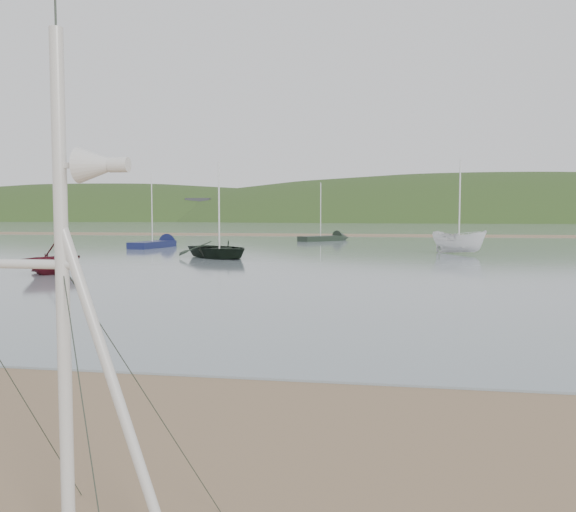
% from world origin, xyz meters
% --- Properties ---
extents(ground, '(560.00, 560.00, 0.00)m').
position_xyz_m(ground, '(0.00, 0.00, 0.00)').
color(ground, '#7B6247').
rests_on(ground, ground).
extents(water, '(560.00, 256.00, 0.04)m').
position_xyz_m(water, '(0.00, 132.00, 0.02)').
color(water, slate).
rests_on(water, ground).
extents(sandbar, '(560.00, 7.00, 0.07)m').
position_xyz_m(sandbar, '(0.00, 70.00, 0.07)').
color(sandbar, '#7B6247').
rests_on(sandbar, water).
extents(hill_ridge, '(620.00, 180.00, 80.00)m').
position_xyz_m(hill_ridge, '(18.52, 235.00, -19.70)').
color(hill_ridge, '#233A17').
rests_on(hill_ridge, ground).
extents(far_cottages, '(294.40, 6.30, 8.00)m').
position_xyz_m(far_cottages, '(3.00, 196.00, 4.00)').
color(far_cottages, beige).
rests_on(far_cottages, ground).
extents(mast_rig, '(2.21, 2.36, 4.98)m').
position_xyz_m(mast_rig, '(1.07, -1.48, 1.20)').
color(mast_rig, silver).
rests_on(mast_rig, ground).
extents(boat_dark, '(3.19, 3.49, 5.14)m').
position_xyz_m(boat_dark, '(-6.78, 29.97, 2.61)').
color(boat_dark, black).
rests_on(boat_dark, water).
extents(boat_red, '(2.84, 2.47, 2.81)m').
position_xyz_m(boat_red, '(-11.39, 19.22, 1.45)').
color(boat_red, '#56131F').
rests_on(boat_red, water).
extents(boat_white, '(2.26, 2.26, 4.20)m').
position_xyz_m(boat_white, '(7.94, 36.32, 2.14)').
color(boat_white, white).
rests_on(boat_white, water).
extents(sailboat_blue_near, '(2.50, 6.63, 6.45)m').
position_xyz_m(sailboat_blue_near, '(-14.92, 41.56, 0.30)').
color(sailboat_blue_near, '#121841').
rests_on(sailboat_blue_near, ground).
extents(sailboat_dark_mid, '(5.25, 5.68, 6.22)m').
position_xyz_m(sailboat_dark_mid, '(-2.38, 54.92, 0.30)').
color(sailboat_dark_mid, black).
rests_on(sailboat_dark_mid, ground).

